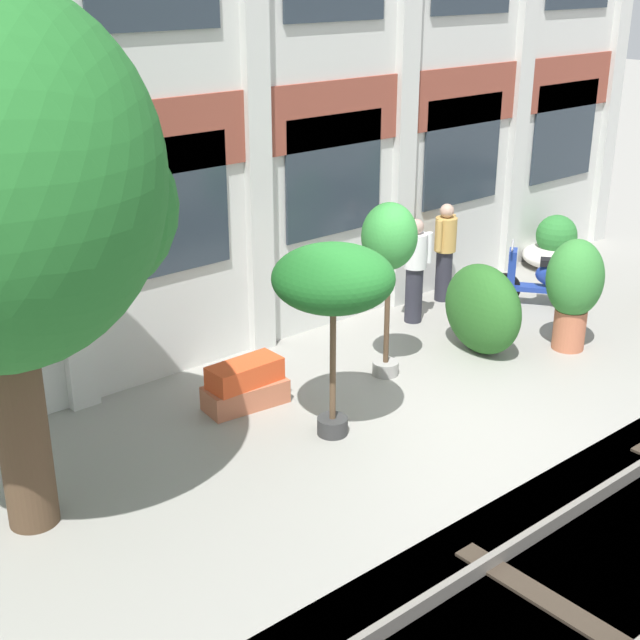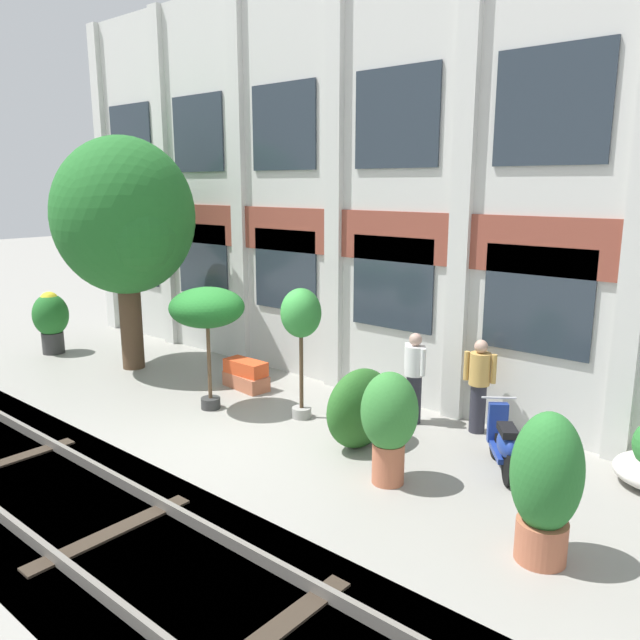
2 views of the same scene
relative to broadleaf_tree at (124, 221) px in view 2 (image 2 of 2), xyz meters
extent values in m
plane|color=gray|center=(4.20, -1.17, -3.25)|extent=(80.00, 80.00, 0.00)
cube|color=silver|center=(4.20, 2.23, 0.79)|extent=(16.26, 0.50, 8.10)
cube|color=brown|center=(4.20, 1.96, -0.15)|extent=(16.26, 0.06, 0.90)
cube|color=silver|center=(-3.93, 1.92, 0.79)|extent=(0.36, 0.16, 8.10)
cube|color=silver|center=(-1.22, 1.92, 0.79)|extent=(0.36, 0.16, 8.10)
cube|color=silver|center=(1.49, 1.92, 0.79)|extent=(0.36, 0.16, 8.10)
cube|color=silver|center=(4.20, 1.92, 0.79)|extent=(0.36, 0.16, 8.10)
cube|color=silver|center=(6.91, 1.92, 0.79)|extent=(0.36, 0.16, 8.10)
cube|color=#28333D|center=(-2.57, 1.95, -1.00)|extent=(1.73, 0.04, 1.70)
cube|color=#28333D|center=(0.14, 1.95, -1.00)|extent=(1.73, 0.04, 1.70)
cube|color=#28333D|center=(2.85, 1.95, -1.00)|extent=(1.73, 0.04, 1.70)
cube|color=#28333D|center=(5.55, 1.95, -1.00)|extent=(1.73, 0.04, 1.70)
cube|color=#28333D|center=(8.26, 1.95, -1.00)|extent=(1.73, 0.04, 1.70)
cube|color=#28333D|center=(-2.57, 1.95, 1.90)|extent=(1.73, 0.04, 1.70)
cube|color=#28333D|center=(0.14, 1.95, 1.90)|extent=(1.73, 0.04, 1.70)
cube|color=#28333D|center=(2.85, 1.95, 1.90)|extent=(1.73, 0.04, 1.70)
cube|color=#28333D|center=(5.55, 1.95, 1.90)|extent=(1.73, 0.04, 1.70)
cube|color=#28333D|center=(8.26, 1.95, 1.90)|extent=(1.73, 0.04, 1.70)
cube|color=#423F3A|center=(4.20, -4.05, -3.39)|extent=(24.26, 2.80, 0.28)
cube|color=slate|center=(4.20, -3.33, -3.18)|extent=(24.26, 0.07, 0.15)
cube|color=#382D23|center=(2.81, -4.05, -3.24)|extent=(0.24, 2.10, 0.03)
cube|color=#382D23|center=(5.71, -4.05, -3.24)|extent=(0.24, 2.10, 0.03)
cube|color=#382D23|center=(8.34, -4.05, -3.24)|extent=(0.24, 2.10, 0.03)
cylinder|color=#4C3826|center=(0.00, 0.00, -2.03)|extent=(0.48, 0.48, 2.45)
ellipsoid|color=#236B28|center=(0.00, 0.00, 0.11)|extent=(2.99, 2.99, 3.33)
sphere|color=#236B28|center=(-0.75, 0.20, -0.23)|extent=(1.65, 1.65, 1.65)
sphere|color=#236B28|center=(0.75, -0.20, -0.23)|extent=(1.65, 1.65, 1.65)
cylinder|color=#B76647|center=(7.45, -0.86, -2.97)|extent=(0.45, 0.45, 0.57)
ellipsoid|color=#388438|center=(7.45, -0.86, -2.22)|extent=(0.78, 0.78, 1.09)
cylinder|color=#333333|center=(-2.55, -0.57, -3.00)|extent=(0.51, 0.51, 0.51)
ellipsoid|color=#236B28|center=(-2.55, -0.57, -2.31)|extent=(0.83, 0.83, 1.03)
sphere|color=yellow|center=(-2.55, -0.57, -1.97)|extent=(0.46, 0.46, 0.46)
cylinder|color=gray|center=(4.91, 0.18, -3.16)|extent=(0.34, 0.34, 0.18)
cylinder|color=#4C3826|center=(4.91, 0.18, -2.31)|extent=(0.07, 0.07, 1.53)
ellipsoid|color=#2D7A33|center=(4.91, 0.18, -1.37)|extent=(0.70, 0.70, 0.85)
cylinder|color=#B76647|center=(9.75, -1.28, -3.02)|extent=(0.56, 0.56, 0.46)
ellipsoid|color=#2D7A33|center=(9.75, -1.28, -2.22)|extent=(0.76, 0.76, 1.35)
cylinder|color=#333333|center=(3.33, -0.57, -3.15)|extent=(0.35, 0.35, 0.20)
cylinder|color=brown|center=(3.33, -0.57, -2.28)|extent=(0.07, 0.07, 1.55)
ellipsoid|color=#19561E|center=(3.33, -0.57, -1.36)|extent=(1.34, 1.34, 0.71)
cube|color=#B76647|center=(2.98, 0.64, -3.11)|extent=(1.06, 0.56, 0.30)
cube|color=#E04C23|center=(2.98, 0.64, -2.82)|extent=(0.91, 0.41, 0.28)
cylinder|color=black|center=(8.21, 0.87, -3.01)|extent=(0.36, 0.44, 0.48)
cylinder|color=black|center=(8.74, 0.14, -3.01)|extent=(0.36, 0.44, 0.48)
cube|color=navy|center=(8.48, 0.50, -2.97)|extent=(0.60, 0.69, 0.08)
ellipsoid|color=navy|center=(8.64, 0.29, -2.73)|extent=(0.54, 0.61, 0.36)
cube|color=black|center=(8.64, 0.29, -2.53)|extent=(0.44, 0.48, 0.10)
cube|color=navy|center=(8.26, 0.80, -2.67)|extent=(0.30, 0.26, 0.60)
cylinder|color=#B7B7BF|center=(8.25, 0.82, -2.29)|extent=(0.42, 0.32, 0.03)
cylinder|color=#282833|center=(7.55, 1.59, -2.84)|extent=(0.26, 0.26, 0.82)
cylinder|color=tan|center=(7.55, 1.59, -2.17)|extent=(0.34, 0.34, 0.53)
sphere|color=tan|center=(7.55, 1.59, -1.79)|extent=(0.22, 0.22, 0.22)
cylinder|color=tan|center=(7.34, 1.54, -2.14)|extent=(0.09, 0.09, 0.48)
cylinder|color=tan|center=(7.77, 1.65, -2.14)|extent=(0.09, 0.09, 0.48)
cylinder|color=#282833|center=(6.53, 1.26, -2.83)|extent=(0.26, 0.26, 0.85)
cylinder|color=silver|center=(6.53, 1.26, -2.15)|extent=(0.34, 0.34, 0.51)
sphere|color=tan|center=(6.53, 1.26, -1.78)|extent=(0.22, 0.22, 0.22)
cylinder|color=silver|center=(6.32, 1.33, -2.12)|extent=(0.09, 0.09, 0.46)
cylinder|color=silver|center=(6.74, 1.18, -2.12)|extent=(0.09, 0.09, 0.46)
ellipsoid|color=#286023|center=(6.42, -0.14, -2.63)|extent=(0.84, 1.37, 1.26)
camera|label=1|loc=(-2.61, -7.33, 1.77)|focal=50.00mm
camera|label=2|loc=(11.89, -7.51, 0.79)|focal=35.00mm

